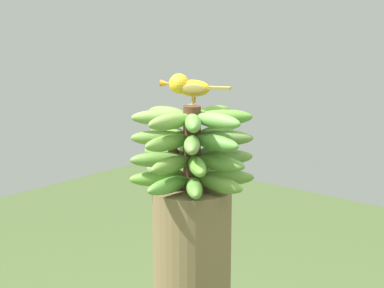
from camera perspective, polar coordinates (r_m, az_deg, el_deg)
The scene contains 2 objects.
banana_bunch at distance 1.74m, azimuth -0.01°, elevation -0.36°, with size 0.34×0.34×0.23m.
perched_bird at distance 1.77m, azimuth -0.39°, elevation 5.05°, with size 0.10×0.18×0.08m.
Camera 1 is at (1.30, 1.10, 1.75)m, focal length 61.31 mm.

